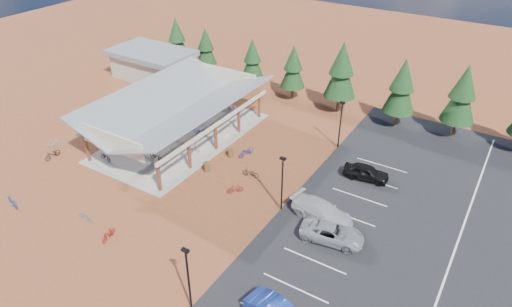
% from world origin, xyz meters
% --- Properties ---
extents(ground, '(140.00, 140.00, 0.00)m').
position_xyz_m(ground, '(0.00, 0.00, 0.00)').
color(ground, brown).
rests_on(ground, ground).
extents(asphalt_lot, '(27.00, 44.00, 0.04)m').
position_xyz_m(asphalt_lot, '(18.50, 3.00, 0.02)').
color(asphalt_lot, black).
rests_on(asphalt_lot, ground).
extents(concrete_pad, '(10.60, 18.60, 0.10)m').
position_xyz_m(concrete_pad, '(-10.00, 7.00, 0.05)').
color(concrete_pad, gray).
rests_on(concrete_pad, ground).
extents(bike_pavilion, '(11.65, 19.40, 4.97)m').
position_xyz_m(bike_pavilion, '(-10.00, 7.00, 3.82)').
color(bike_pavilion, brown).
rests_on(bike_pavilion, concrete_pad).
extents(outbuilding, '(11.00, 7.00, 3.90)m').
position_xyz_m(outbuilding, '(-24.00, 18.00, 2.03)').
color(outbuilding, '#ADA593').
rests_on(outbuilding, ground).
extents(lamp_post_0, '(0.50, 0.25, 5.14)m').
position_xyz_m(lamp_post_0, '(5.00, -10.00, 2.98)').
color(lamp_post_0, black).
rests_on(lamp_post_0, ground).
extents(lamp_post_1, '(0.50, 0.25, 5.14)m').
position_xyz_m(lamp_post_1, '(5.00, 2.00, 2.98)').
color(lamp_post_1, black).
rests_on(lamp_post_1, ground).
extents(lamp_post_2, '(0.50, 0.25, 5.14)m').
position_xyz_m(lamp_post_2, '(5.00, 14.00, 2.98)').
color(lamp_post_2, black).
rests_on(lamp_post_2, ground).
extents(trash_bin_0, '(0.60, 0.60, 0.90)m').
position_xyz_m(trash_bin_0, '(-3.85, 3.37, 0.45)').
color(trash_bin_0, '#513C1D').
rests_on(trash_bin_0, ground).
extents(trash_bin_1, '(0.60, 0.60, 0.90)m').
position_xyz_m(trash_bin_1, '(-3.38, 6.64, 0.45)').
color(trash_bin_1, '#513C1D').
rests_on(trash_bin_1, ground).
extents(pine_0, '(3.11, 3.11, 7.25)m').
position_xyz_m(pine_0, '(-23.33, 22.57, 4.43)').
color(pine_0, '#382314').
rests_on(pine_0, ground).
extents(pine_1, '(2.86, 2.86, 6.66)m').
position_xyz_m(pine_1, '(-18.31, 22.59, 4.06)').
color(pine_1, '#382314').
rests_on(pine_1, ground).
extents(pine_2, '(2.85, 2.85, 6.65)m').
position_xyz_m(pine_2, '(-10.49, 22.01, 4.05)').
color(pine_2, '#382314').
rests_on(pine_2, ground).
extents(pine_3, '(2.99, 2.99, 6.97)m').
position_xyz_m(pine_3, '(-4.58, 21.89, 4.25)').
color(pine_3, '#382314').
rests_on(pine_3, ground).
extents(pine_4, '(3.66, 3.66, 8.52)m').
position_xyz_m(pine_4, '(1.70, 21.55, 5.20)').
color(pine_4, '#382314').
rests_on(pine_4, ground).
extents(pine_5, '(3.40, 3.40, 7.91)m').
position_xyz_m(pine_5, '(8.60, 21.58, 4.83)').
color(pine_5, '#382314').
rests_on(pine_5, ground).
extents(pine_6, '(3.48, 3.48, 8.11)m').
position_xyz_m(pine_6, '(14.51, 22.54, 4.95)').
color(pine_6, '#382314').
rests_on(pine_6, ground).
extents(bike_0, '(1.71, 0.81, 0.86)m').
position_xyz_m(bike_0, '(-13.28, -0.50, 0.53)').
color(bike_0, black).
rests_on(bike_0, concrete_pad).
extents(bike_1, '(1.85, 0.77, 1.08)m').
position_xyz_m(bike_1, '(-11.05, 6.15, 0.64)').
color(bike_1, gray).
rests_on(bike_1, concrete_pad).
extents(bike_2, '(1.89, 0.69, 0.98)m').
position_xyz_m(bike_2, '(-11.67, 8.08, 0.59)').
color(bike_2, navy).
rests_on(bike_2, concrete_pad).
extents(bike_3, '(1.74, 0.98, 1.01)m').
position_xyz_m(bike_3, '(-10.84, 14.65, 0.60)').
color(bike_3, maroon).
rests_on(bike_3, concrete_pad).
extents(bike_4, '(1.78, 0.75, 0.91)m').
position_xyz_m(bike_4, '(-9.03, 2.06, 0.56)').
color(bike_4, black).
rests_on(bike_4, concrete_pad).
extents(bike_5, '(1.69, 0.97, 0.98)m').
position_xyz_m(bike_5, '(-7.06, 5.17, 0.59)').
color(bike_5, gray).
rests_on(bike_5, concrete_pad).
extents(bike_6, '(1.73, 0.76, 0.88)m').
position_xyz_m(bike_6, '(-8.54, 8.45, 0.54)').
color(bike_6, navy).
rests_on(bike_6, concrete_pad).
extents(bike_7, '(1.53, 0.64, 0.89)m').
position_xyz_m(bike_7, '(-8.75, 14.66, 0.55)').
color(bike_7, maroon).
rests_on(bike_7, concrete_pad).
extents(bike_8, '(0.72, 1.82, 0.94)m').
position_xyz_m(bike_8, '(-18.15, -2.92, 0.47)').
color(bike_8, black).
rests_on(bike_8, ground).
extents(bike_9, '(0.98, 1.58, 0.92)m').
position_xyz_m(bike_9, '(-19.92, -1.40, 0.46)').
color(bike_9, gray).
rests_on(bike_9, ground).
extents(bike_10, '(1.94, 1.03, 0.97)m').
position_xyz_m(bike_10, '(-14.53, -9.68, 0.48)').
color(bike_10, navy).
rests_on(bike_10, ground).
extents(bike_11, '(0.71, 1.63, 0.95)m').
position_xyz_m(bike_11, '(-4.54, -8.24, 0.47)').
color(bike_11, maroon).
rests_on(bike_11, ground).
extents(bike_13, '(1.50, 0.48, 0.89)m').
position_xyz_m(bike_13, '(-7.76, -7.72, 0.45)').
color(bike_13, gray).
rests_on(bike_13, ground).
extents(bike_14, '(1.07, 2.00, 1.00)m').
position_xyz_m(bike_14, '(-2.09, 7.60, 0.50)').
color(bike_14, navy).
rests_on(bike_14, ground).
extents(bike_15, '(1.33, 1.39, 0.90)m').
position_xyz_m(bike_15, '(0.41, 1.83, 0.45)').
color(bike_15, maroon).
rests_on(bike_15, ground).
extents(bike_16, '(1.68, 0.81, 0.85)m').
position_xyz_m(bike_16, '(0.23, 4.70, 0.42)').
color(bike_16, black).
rests_on(bike_16, ground).
extents(car_2, '(5.20, 3.03, 1.36)m').
position_xyz_m(car_2, '(10.16, 0.72, 0.72)').
color(car_2, gray).
rests_on(car_2, asphalt_lot).
extents(car_3, '(5.56, 2.91, 1.54)m').
position_xyz_m(car_3, '(8.44, 2.59, 0.81)').
color(car_3, '#B4B4B4').
rests_on(car_3, asphalt_lot).
extents(car_4, '(4.31, 2.18, 1.41)m').
position_xyz_m(car_4, '(9.43, 9.99, 0.74)').
color(car_4, black).
rests_on(car_4, asphalt_lot).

